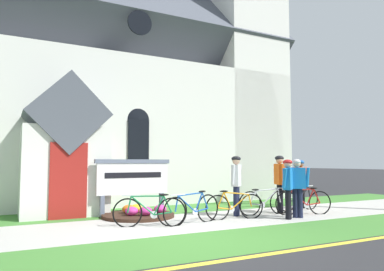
% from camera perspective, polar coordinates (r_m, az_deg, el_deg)
% --- Properties ---
extents(ground, '(140.00, 140.00, 0.00)m').
position_cam_1_polar(ground, '(11.13, -10.40, -12.22)').
color(ground, '#2B2B2D').
extents(sidewalk_slab, '(32.00, 2.76, 0.01)m').
position_cam_1_polar(sidewalk_slab, '(9.55, -1.61, -13.60)').
color(sidewalk_slab, '#B7B5AD').
rests_on(sidewalk_slab, ground).
extents(grass_verge, '(32.00, 2.03, 0.01)m').
position_cam_1_polar(grass_verge, '(7.50, 6.66, -16.17)').
color(grass_verge, '#427F33').
rests_on(grass_verge, ground).
extents(church_lawn, '(24.00, 2.18, 0.01)m').
position_cam_1_polar(church_lawn, '(11.81, -6.91, -11.78)').
color(church_lawn, '#427F33').
rests_on(church_lawn, ground).
extents(curb_paint_stripe, '(28.00, 0.16, 0.01)m').
position_cam_1_polar(curb_paint_stripe, '(6.58, 12.61, -17.79)').
color(curb_paint_stripe, yellow).
rests_on(curb_paint_stripe, ground).
extents(church_building, '(14.64, 11.96, 13.91)m').
position_cam_1_polar(church_building, '(17.75, -12.18, 7.11)').
color(church_building, silver).
rests_on(church_building, ground).
extents(church_sign, '(2.32, 0.23, 1.64)m').
position_cam_1_polar(church_sign, '(10.87, -9.28, -6.68)').
color(church_sign, slate).
rests_on(church_sign, ground).
extents(flower_bed, '(2.03, 2.03, 0.34)m').
position_cam_1_polar(flower_bed, '(10.50, -8.42, -12.20)').
color(flower_bed, '#382319').
rests_on(flower_bed, ground).
extents(bicycle_black, '(1.66, 0.37, 0.81)m').
position_cam_1_polar(bicycle_black, '(10.06, 6.75, -11.04)').
color(bicycle_black, black).
rests_on(bicycle_black, ground).
extents(bicycle_yellow, '(1.77, 0.23, 0.81)m').
position_cam_1_polar(bicycle_yellow, '(11.05, 11.52, -10.29)').
color(bicycle_yellow, black).
rests_on(bicycle_yellow, ground).
extents(bicycle_red, '(1.76, 0.13, 0.82)m').
position_cam_1_polar(bicycle_red, '(12.30, 16.58, -9.57)').
color(bicycle_red, black).
rests_on(bicycle_red, ground).
extents(bicycle_green, '(1.77, 0.43, 0.84)m').
position_cam_1_polar(bicycle_green, '(9.27, 0.06, -11.53)').
color(bicycle_green, black).
rests_on(bicycle_green, ground).
extents(bicycle_orange, '(1.68, 0.63, 0.81)m').
position_cam_1_polar(bicycle_orange, '(8.94, -6.68, -11.84)').
color(bicycle_orange, black).
rests_on(bicycle_orange, ground).
extents(bicycle_silver, '(1.69, 0.56, 0.83)m').
position_cam_1_polar(bicycle_silver, '(11.33, 17.28, -10.06)').
color(bicycle_silver, black).
rests_on(bicycle_silver, ground).
extents(cyclist_in_green_jersey, '(0.49, 0.55, 1.64)m').
position_cam_1_polar(cyclist_in_green_jersey, '(10.61, 16.33, -7.31)').
color(cyclist_in_green_jersey, '#191E38').
rests_on(cyclist_in_green_jersey, ground).
extents(cyclist_in_white_jersey, '(0.37, 0.63, 1.76)m').
position_cam_1_polar(cyclist_in_white_jersey, '(11.48, 13.73, -6.68)').
color(cyclist_in_white_jersey, black).
rests_on(cyclist_in_white_jersey, ground).
extents(cyclist_in_yellow_jersey, '(0.57, 0.50, 1.63)m').
position_cam_1_polar(cyclist_in_yellow_jersey, '(10.29, 14.97, -7.49)').
color(cyclist_in_yellow_jersey, black).
rests_on(cyclist_in_yellow_jersey, ground).
extents(cyclist_in_orange_jersey, '(0.56, 0.53, 1.74)m').
position_cam_1_polar(cyclist_in_orange_jersey, '(10.65, 7.03, -7.07)').
color(cyclist_in_orange_jersey, '#191E38').
rests_on(cyclist_in_orange_jersey, ground).
extents(cyclist_in_red_jersey, '(0.65, 0.30, 1.63)m').
position_cam_1_polar(cyclist_in_red_jersey, '(12.79, 16.88, -6.81)').
color(cyclist_in_red_jersey, black).
rests_on(cyclist_in_red_jersey, ground).
extents(roadside_conifer, '(3.57, 3.57, 7.54)m').
position_cam_1_polar(roadside_conifer, '(20.91, 5.26, 5.27)').
color(roadside_conifer, '#4C3823').
rests_on(roadside_conifer, ground).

